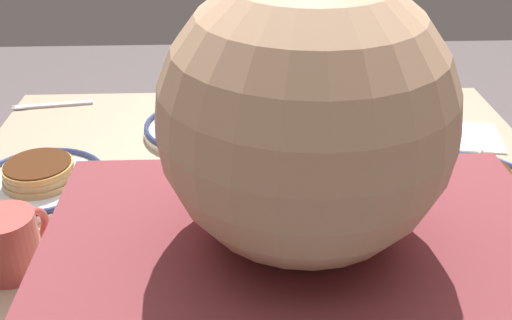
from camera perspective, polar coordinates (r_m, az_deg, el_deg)
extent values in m
cube|color=tan|center=(1.16, 0.34, -1.87)|extent=(1.12, 0.78, 0.04)
cylinder|color=#967B63|center=(1.69, 15.80, -7.03)|extent=(0.08, 0.08, 0.69)
cylinder|color=#967B63|center=(1.66, -16.45, -7.78)|extent=(0.08, 0.08, 0.69)
cylinder|color=white|center=(1.16, -19.76, -2.23)|extent=(0.23, 0.23, 0.01)
torus|color=navy|center=(1.16, -19.85, -1.72)|extent=(0.23, 0.23, 0.01)
cylinder|color=tan|center=(1.16, -19.86, -1.68)|extent=(0.13, 0.13, 0.01)
cylinder|color=tan|center=(1.15, -19.96, -1.16)|extent=(0.13, 0.13, 0.01)
cylinder|color=#D79A4E|center=(1.14, -20.06, -0.65)|extent=(0.12, 0.12, 0.01)
cylinder|color=#4C2814|center=(1.14, -20.12, -0.32)|extent=(0.12, 0.12, 0.00)
cylinder|color=white|center=(1.30, -5.02, 2.92)|extent=(0.26, 0.26, 0.01)
torus|color=navy|center=(1.29, -5.04, 3.40)|extent=(0.25, 0.25, 0.01)
cylinder|color=white|center=(1.30, -3.22, 3.63)|extent=(0.07, 0.07, 0.01)
sphere|color=yellow|center=(1.29, -3.23, 3.58)|extent=(0.03, 0.03, 0.03)
cylinder|color=white|center=(1.28, -5.75, 3.05)|extent=(0.07, 0.07, 0.01)
sphere|color=yellow|center=(1.28, -5.76, 3.30)|extent=(0.03, 0.03, 0.03)
cube|color=#A43E2E|center=(1.31, -7.15, 3.58)|extent=(0.10, 0.04, 0.01)
cube|color=#9A4224|center=(1.28, -7.23, 3.10)|extent=(0.09, 0.03, 0.01)
cylinder|color=white|center=(1.10, 3.19, -2.33)|extent=(0.28, 0.28, 0.01)
torus|color=navy|center=(1.09, 3.21, -1.79)|extent=(0.28, 0.28, 0.01)
cube|color=tan|center=(1.11, 4.16, -0.85)|extent=(0.13, 0.08, 0.02)
ellipsoid|color=brown|center=(1.05, 1.15, -2.19)|extent=(0.05, 0.04, 0.04)
ellipsoid|color=brown|center=(1.05, 0.64, -2.07)|extent=(0.05, 0.04, 0.04)
ellipsoid|color=brown|center=(1.06, 0.68, -2.02)|extent=(0.04, 0.03, 0.03)
ellipsoid|color=brown|center=(1.06, 0.95, -2.12)|extent=(0.04, 0.03, 0.03)
ellipsoid|color=brown|center=(1.06, 1.31, -2.41)|extent=(0.03, 0.02, 0.02)
cylinder|color=silver|center=(1.15, 20.07, -2.69)|extent=(0.24, 0.24, 0.01)
torus|color=navy|center=(1.14, 20.17, -2.18)|extent=(0.24, 0.24, 0.01)
cylinder|color=tan|center=(1.14, 20.17, -2.14)|extent=(0.12, 0.12, 0.01)
cylinder|color=#D7934A|center=(1.14, 20.28, -1.62)|extent=(0.12, 0.12, 0.01)
cylinder|color=tan|center=(1.13, 20.38, -1.10)|extent=(0.12, 0.12, 0.01)
cylinder|color=#4C2814|center=(1.13, 20.44, -0.77)|extent=(0.11, 0.11, 0.00)
cone|color=white|center=(1.12, 20.62, 0.12)|extent=(0.05, 0.05, 0.04)
cylinder|color=#BF4C47|center=(0.95, -22.52, -7.41)|extent=(0.09, 0.09, 0.10)
torus|color=#BF4C47|center=(0.97, -20.61, -6.10)|extent=(0.04, 0.06, 0.07)
cylinder|color=brown|center=(0.93, -22.88, -5.88)|extent=(0.08, 0.08, 0.01)
cylinder|color=silver|center=(0.96, 16.15, -3.72)|extent=(0.07, 0.07, 0.15)
cylinder|color=black|center=(0.98, 15.97, -4.82)|extent=(0.06, 0.06, 0.10)
cube|color=black|center=(1.32, 10.43, 2.79)|extent=(0.15, 0.08, 0.01)
cube|color=white|center=(1.35, 19.20, 2.16)|extent=(0.17, 0.16, 0.00)
cube|color=silver|center=(0.98, 23.15, -9.46)|extent=(0.18, 0.09, 0.01)
cube|color=silver|center=(1.50, -18.67, 4.99)|extent=(0.18, 0.04, 0.01)
cube|color=silver|center=(1.52, -21.62, 4.84)|extent=(0.03, 0.01, 0.00)
cube|color=silver|center=(1.52, -21.65, 4.75)|extent=(0.03, 0.01, 0.00)
cube|color=silver|center=(1.51, -21.68, 4.66)|extent=(0.03, 0.01, 0.00)
cube|color=silver|center=(1.50, -21.72, 4.56)|extent=(0.03, 0.01, 0.00)
cube|color=silver|center=(1.45, 4.53, 5.62)|extent=(0.17, 0.05, 0.01)
ellipsoid|color=silver|center=(1.42, 1.51, 5.47)|extent=(0.04, 0.03, 0.01)
sphere|color=tan|center=(0.40, 4.75, 3.96)|extent=(0.20, 0.20, 0.20)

